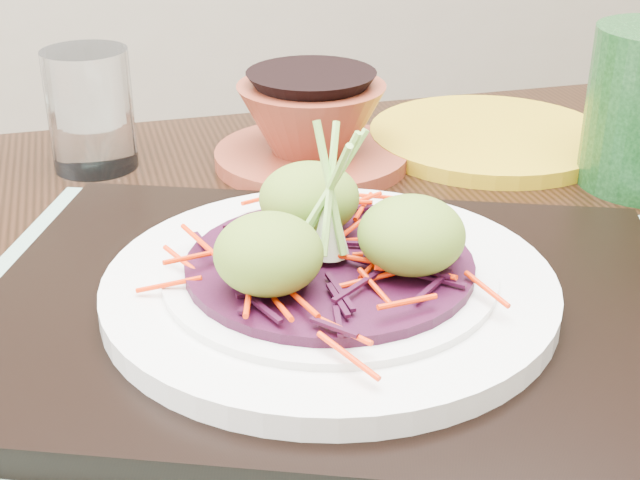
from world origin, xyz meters
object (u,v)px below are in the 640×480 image
object	(u,v)px
water_glass	(90,110)
terracotta_bowl_set	(312,129)
serving_tray	(329,311)
dining_table	(278,448)
yellow_plate	(489,137)
white_plate	(330,285)

from	to	relation	value
water_glass	terracotta_bowl_set	distance (m)	0.19
serving_tray	water_glass	size ratio (longest dim) A/B	3.98
dining_table	yellow_plate	world-z (taller)	yellow_plate
dining_table	white_plate	xyz separation A→B (m)	(0.03, -0.02, 0.13)
dining_table	water_glass	distance (m)	0.34
terracotta_bowl_set	yellow_plate	bearing A→B (deg)	0.33
water_glass	serving_tray	bearing A→B (deg)	-69.36
serving_tray	white_plate	distance (m)	0.02
serving_tray	white_plate	size ratio (longest dim) A/B	1.54
water_glass	dining_table	bearing A→B (deg)	-73.12
white_plate	water_glass	world-z (taller)	water_glass
water_glass	yellow_plate	bearing A→B (deg)	-7.15
serving_tray	water_glass	world-z (taller)	water_glass
dining_table	terracotta_bowl_set	bearing A→B (deg)	70.05
white_plate	water_glass	distance (m)	0.33
dining_table	white_plate	world-z (taller)	white_plate
serving_tray	yellow_plate	distance (m)	0.35
dining_table	serving_tray	bearing A→B (deg)	-34.28
water_glass	terracotta_bowl_set	world-z (taller)	water_glass
dining_table	white_plate	distance (m)	0.13
white_plate	yellow_plate	distance (m)	0.35
water_glass	yellow_plate	world-z (taller)	water_glass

